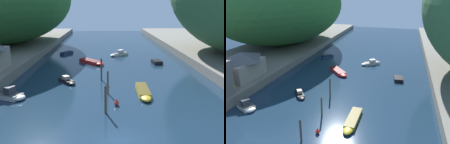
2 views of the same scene
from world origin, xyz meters
TOP-DOWN VIEW (x-y plane):
  - water_surface at (0.00, 30.00)m, footprint 130.00×130.00m
  - boat_navy_launch at (-6.60, 16.65)m, footprint 3.07×3.54m
  - boat_yellow_tender at (-9.78, 39.66)m, footprint 3.10×4.01m
  - boat_near_quay at (3.64, 11.41)m, footprint 1.51×6.42m
  - boat_moored_right at (-3.49, 29.02)m, footprint 5.46×5.92m
  - boat_small_dinghy at (8.85, 29.13)m, footprint 1.95×3.31m
  - boat_far_upstream at (-12.27, 10.44)m, footprint 3.64×2.87m
  - boat_open_rowboat at (1.93, 36.90)m, footprint 4.52×3.98m
  - mooring_post_nearest at (-1.16, 6.00)m, footprint 0.25×0.25m
  - mooring_post_second at (-0.84, 11.87)m, footprint 0.23×0.23m
  - mooring_post_middle at (-1.71, 17.95)m, footprint 0.24×0.24m
  - channel_buoy_near at (0.07, 8.04)m, footprint 0.53×0.53m

SIDE VIEW (x-z plane):
  - water_surface at x=0.00m, z-range 0.00..0.00m
  - boat_yellow_tender at x=-9.78m, z-range 0.00..0.57m
  - boat_near_quay at x=3.64m, z-range 0.00..0.62m
  - boat_navy_launch at x=-6.60m, z-range -0.18..0.80m
  - channel_buoy_near at x=0.07m, z-range -0.09..0.71m
  - boat_small_dinghy at x=8.85m, z-range 0.00..0.65m
  - boat_moored_right at x=-3.49m, z-range 0.00..0.66m
  - boat_open_rowboat at x=1.93m, z-range -0.23..1.03m
  - boat_far_upstream at x=-12.27m, z-range -0.30..1.20m
  - mooring_post_second at x=-0.84m, z-range 0.01..3.03m
  - mooring_post_nearest at x=-1.16m, z-range 0.01..3.03m
  - mooring_post_middle at x=-1.71m, z-range 0.01..3.38m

